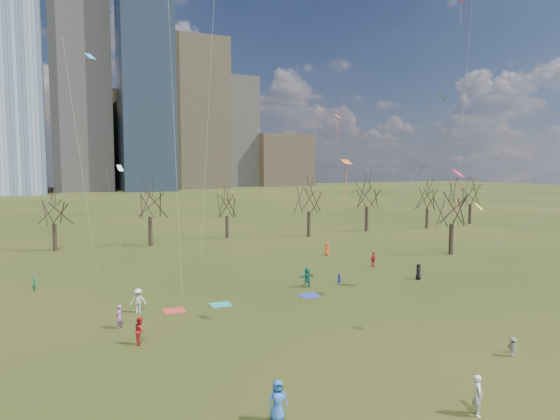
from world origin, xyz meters
name	(u,v)px	position (x,y,z in m)	size (l,w,h in m)	color
ground	(349,323)	(0.00, 0.00, 0.00)	(500.00, 500.00, 0.00)	black
downtown_skyline	(93,103)	(-2.43, 210.64, 39.01)	(212.50, 78.00, 118.00)	slate
bare_tree_row	(204,202)	(-0.09, 37.22, 6.12)	(113.04, 29.80, 9.50)	black
blanket_teal	(220,305)	(-6.96, 8.05, 0.01)	(1.60, 1.50, 0.03)	teal
blanket_navy	(309,296)	(0.77, 7.60, 0.01)	(1.60, 1.50, 0.03)	#2232A0
blanket_crimson	(174,311)	(-10.67, 7.89, 0.01)	(1.60, 1.50, 0.03)	red
person_0	(278,401)	(-10.13, -10.40, 0.91)	(0.89, 0.58, 1.83)	blue
person_1	(478,395)	(-1.83, -13.52, 0.92)	(0.67, 0.44, 1.84)	silver
person_2	(140,331)	(-14.10, 1.66, 0.85)	(0.83, 0.65, 1.71)	red
person_3	(513,347)	(5.28, -9.23, 0.57)	(0.73, 0.42, 1.13)	slate
person_5	(307,277)	(1.97, 10.36, 0.91)	(1.68, 0.54, 1.81)	#176955
person_6	(418,272)	(13.24, 8.66, 0.78)	(0.77, 0.50, 1.57)	black
person_7	(119,317)	(-14.97, 5.35, 0.80)	(0.58, 0.38, 1.60)	#A353A7
person_8	(339,279)	(5.09, 9.94, 0.52)	(0.51, 0.40, 1.05)	#293BB3
person_9	(138,301)	(-13.24, 8.53, 0.92)	(1.19, 0.68, 1.84)	silver
person_10	(373,259)	(12.78, 15.62, 0.84)	(0.99, 0.41, 1.69)	red
person_12	(327,249)	(11.67, 23.87, 0.81)	(0.79, 0.52, 1.62)	#EF521A
person_13	(34,283)	(-20.62, 18.76, 0.72)	(0.53, 0.35, 1.45)	#19713C
kites_airborne	(316,145)	(2.92, 10.53, 12.90)	(64.45, 43.25, 29.92)	orange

